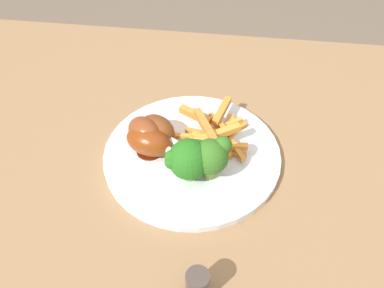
# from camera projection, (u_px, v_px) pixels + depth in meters

# --- Properties ---
(dining_table) EXTENTS (1.27, 0.79, 0.71)m
(dining_table) POSITION_uv_depth(u_px,v_px,m) (179.00, 197.00, 0.76)
(dining_table) COLOR #8E6B47
(dining_table) RESTS_ON ground_plane
(dinner_plate) EXTENTS (0.29, 0.29, 0.01)m
(dinner_plate) POSITION_uv_depth(u_px,v_px,m) (192.00, 155.00, 0.69)
(dinner_plate) COLOR silver
(dinner_plate) RESTS_ON dining_table
(broccoli_floret_front) EXTENTS (0.06, 0.05, 0.07)m
(broccoli_floret_front) POSITION_uv_depth(u_px,v_px,m) (210.00, 156.00, 0.62)
(broccoli_floret_front) COLOR #8DA14C
(broccoli_floret_front) RESTS_ON dinner_plate
(broccoli_floret_middle) EXTENTS (0.08, 0.06, 0.07)m
(broccoli_floret_middle) POSITION_uv_depth(u_px,v_px,m) (190.00, 158.00, 0.62)
(broccoli_floret_middle) COLOR #72A459
(broccoli_floret_middle) RESTS_ON dinner_plate
(carrot_fries_pile) EXTENTS (0.14, 0.15, 0.05)m
(carrot_fries_pile) POSITION_uv_depth(u_px,v_px,m) (214.00, 133.00, 0.70)
(carrot_fries_pile) COLOR orange
(carrot_fries_pile) RESTS_ON dinner_plate
(chicken_drumstick_near) EXTENTS (0.11, 0.09, 0.05)m
(chicken_drumstick_near) POSITION_uv_depth(u_px,v_px,m) (148.00, 135.00, 0.68)
(chicken_drumstick_near) COLOR #572210
(chicken_drumstick_near) RESTS_ON dinner_plate
(chicken_drumstick_far) EXTENTS (0.11, 0.08, 0.05)m
(chicken_drumstick_far) POSITION_uv_depth(u_px,v_px,m) (159.00, 131.00, 0.69)
(chicken_drumstick_far) COLOR #50210E
(chicken_drumstick_far) RESTS_ON dinner_plate
(chicken_drumstick_extra) EXTENTS (0.12, 0.07, 0.04)m
(chicken_drumstick_extra) POSITION_uv_depth(u_px,v_px,m) (151.00, 142.00, 0.67)
(chicken_drumstick_extra) COLOR #521C09
(chicken_drumstick_extra) RESTS_ON dinner_plate
(pepper_shaker) EXTENTS (0.03, 0.03, 0.05)m
(pepper_shaker) POSITION_uv_depth(u_px,v_px,m) (198.00, 285.00, 0.52)
(pepper_shaker) COLOR #423833
(pepper_shaker) RESTS_ON dining_table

